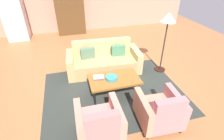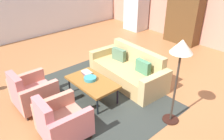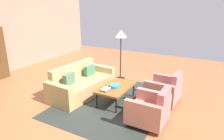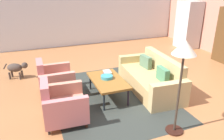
{
  "view_description": "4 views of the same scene",
  "coord_description": "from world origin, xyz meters",
  "px_view_note": "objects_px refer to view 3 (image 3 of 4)",
  "views": [
    {
      "loc": [
        -0.98,
        -3.93,
        2.83
      ],
      "look_at": [
        -0.04,
        -0.46,
        0.53
      ],
      "focal_mm": 27.64,
      "sensor_mm": 36.0,
      "label": 1
    },
    {
      "loc": [
        3.41,
        -3.21,
        3.02
      ],
      "look_at": [
        0.1,
        -0.26,
        0.63
      ],
      "focal_mm": 35.77,
      "sensor_mm": 36.0,
      "label": 2
    },
    {
      "loc": [
        -4.5,
        -3.05,
        2.57
      ],
      "look_at": [
        0.23,
        -0.43,
        0.79
      ],
      "focal_mm": 32.79,
      "sensor_mm": 36.0,
      "label": 3
    },
    {
      "loc": [
        4.29,
        -2.28,
        2.56
      ],
      "look_at": [
        -0.08,
        -0.6,
        0.66
      ],
      "focal_mm": 35.21,
      "sensor_mm": 36.0,
      "label": 4
    }
  ],
  "objects_px": {
    "armchair_left": "(151,111)",
    "fruit_bowl": "(115,86)",
    "coffee_table": "(116,88)",
    "couch": "(81,84)",
    "floor_lamp": "(121,38)",
    "armchair_right": "(165,91)",
    "book_stack": "(106,89)"
  },
  "relations": [
    {
      "from": "coffee_table",
      "to": "armchair_left",
      "type": "height_order",
      "value": "armchair_left"
    },
    {
      "from": "fruit_bowl",
      "to": "book_stack",
      "type": "distance_m",
      "value": 0.31
    },
    {
      "from": "armchair_right",
      "to": "book_stack",
      "type": "distance_m",
      "value": 1.6
    },
    {
      "from": "couch",
      "to": "fruit_bowl",
      "type": "relative_size",
      "value": 7.68
    },
    {
      "from": "fruit_bowl",
      "to": "book_stack",
      "type": "relative_size",
      "value": 1.05
    },
    {
      "from": "couch",
      "to": "coffee_table",
      "type": "distance_m",
      "value": 1.19
    },
    {
      "from": "couch",
      "to": "floor_lamp",
      "type": "height_order",
      "value": "floor_lamp"
    },
    {
      "from": "fruit_bowl",
      "to": "book_stack",
      "type": "xyz_separation_m",
      "value": [
        -0.29,
        0.12,
        -0.01
      ]
    },
    {
      "from": "coffee_table",
      "to": "fruit_bowl",
      "type": "bearing_deg",
      "value": 180.0
    },
    {
      "from": "floor_lamp",
      "to": "armchair_left",
      "type": "bearing_deg",
      "value": -140.35
    },
    {
      "from": "armchair_right",
      "to": "book_stack",
      "type": "relative_size",
      "value": 3.29
    },
    {
      "from": "armchair_left",
      "to": "fruit_bowl",
      "type": "relative_size",
      "value": 3.14
    },
    {
      "from": "armchair_right",
      "to": "fruit_bowl",
      "type": "xyz_separation_m",
      "value": [
        -0.66,
        1.17,
        0.15
      ]
    },
    {
      "from": "couch",
      "to": "floor_lamp",
      "type": "bearing_deg",
      "value": 167.1
    },
    {
      "from": "armchair_left",
      "to": "fruit_bowl",
      "type": "xyz_separation_m",
      "value": [
        0.53,
        1.17,
        0.15
      ]
    },
    {
      "from": "armchair_left",
      "to": "floor_lamp",
      "type": "relative_size",
      "value": 0.51
    },
    {
      "from": "couch",
      "to": "floor_lamp",
      "type": "relative_size",
      "value": 1.25
    },
    {
      "from": "armchair_right",
      "to": "floor_lamp",
      "type": "xyz_separation_m",
      "value": [
        1.05,
        1.86,
        1.1
      ]
    },
    {
      "from": "couch",
      "to": "coffee_table",
      "type": "xyz_separation_m",
      "value": [
        -0.01,
        -1.19,
        0.13
      ]
    },
    {
      "from": "floor_lamp",
      "to": "armchair_right",
      "type": "bearing_deg",
      "value": -119.44
    },
    {
      "from": "floor_lamp",
      "to": "book_stack",
      "type": "bearing_deg",
      "value": -163.88
    },
    {
      "from": "coffee_table",
      "to": "armchair_right",
      "type": "distance_m",
      "value": 1.31
    },
    {
      "from": "couch",
      "to": "armchair_right",
      "type": "height_order",
      "value": "armchair_right"
    },
    {
      "from": "armchair_left",
      "to": "book_stack",
      "type": "xyz_separation_m",
      "value": [
        0.24,
        1.28,
        0.14
      ]
    },
    {
      "from": "couch",
      "to": "floor_lamp",
      "type": "xyz_separation_m",
      "value": [
        1.64,
        -0.49,
        1.16
      ]
    },
    {
      "from": "armchair_left",
      "to": "book_stack",
      "type": "relative_size",
      "value": 3.29
    },
    {
      "from": "coffee_table",
      "to": "book_stack",
      "type": "bearing_deg",
      "value": 161.86
    },
    {
      "from": "floor_lamp",
      "to": "coffee_table",
      "type": "bearing_deg",
      "value": -157.07
    },
    {
      "from": "fruit_bowl",
      "to": "armchair_left",
      "type": "bearing_deg",
      "value": -114.55
    },
    {
      "from": "fruit_bowl",
      "to": "book_stack",
      "type": "bearing_deg",
      "value": 157.98
    },
    {
      "from": "armchair_left",
      "to": "floor_lamp",
      "type": "bearing_deg",
      "value": 40.16
    },
    {
      "from": "book_stack",
      "to": "coffee_table",
      "type": "bearing_deg",
      "value": -18.14
    }
  ]
}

